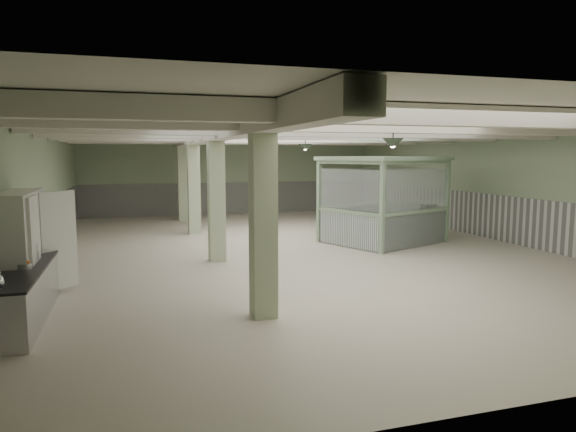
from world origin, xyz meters
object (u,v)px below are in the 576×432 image
object	(u,v)px
walkin_cooler	(23,250)
guard_booth	(383,185)
prep_counter	(28,283)
filing_cabinet	(428,222)

from	to	relation	value
walkin_cooler	guard_booth	bearing A→B (deg)	24.26
prep_counter	filing_cabinet	xyz separation A→B (m)	(11.37, 4.61, 0.13)
prep_counter	filing_cabinet	bearing A→B (deg)	22.08
walkin_cooler	filing_cabinet	distance (m)	12.28
prep_counter	guard_booth	distance (m)	10.79
walkin_cooler	filing_cabinet	bearing A→B (deg)	21.06
walkin_cooler	prep_counter	bearing A→B (deg)	-67.50
prep_counter	walkin_cooler	size ratio (longest dim) A/B	2.21
prep_counter	filing_cabinet	world-z (taller)	filing_cabinet
prep_counter	filing_cabinet	distance (m)	12.27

